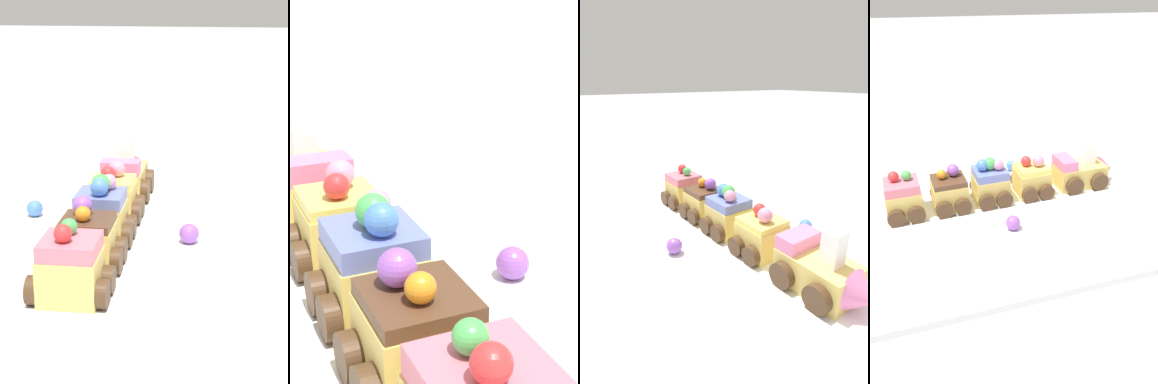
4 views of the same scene
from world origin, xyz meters
The scene contains 9 objects.
ground_plane centered at (0.00, 0.00, 0.00)m, with size 10.00×10.00×0.00m, color #B2B2B7.
display_board centered at (0.00, 0.00, 0.01)m, with size 0.72×0.40×0.01m, color white.
cake_train_locomotive centered at (0.15, 0.05, 0.04)m, with size 0.12×0.08×0.08m.
cake_car_lemon centered at (0.04, 0.05, 0.04)m, with size 0.06×0.08×0.07m.
cake_car_blueberry centered at (-0.04, 0.05, 0.04)m, with size 0.06×0.08×0.08m.
cake_car_chocolate centered at (-0.11, 0.05, 0.04)m, with size 0.06×0.08×0.07m.
cake_car_strawberry centered at (-0.18, 0.04, 0.04)m, with size 0.06×0.08×0.08m.
gumball_blue centered at (0.03, 0.15, 0.02)m, with size 0.02×0.02×0.02m, color #4C84E0.
gumball_purple centered at (-0.03, -0.05, 0.02)m, with size 0.02×0.02×0.02m, color #9956C6.
Camera 1 is at (-0.71, -0.11, 0.29)m, focal length 60.00 mm.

